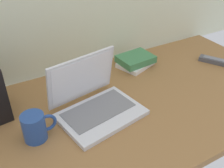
% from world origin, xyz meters
% --- Properties ---
extents(desk, '(1.60, 0.76, 0.03)m').
position_xyz_m(desk, '(0.00, 0.00, 0.01)').
color(desk, olive).
rests_on(desk, ground).
extents(laptop, '(0.34, 0.30, 0.22)m').
position_xyz_m(laptop, '(-0.12, 0.02, 0.08)').
color(laptop, silver).
rests_on(laptop, desk).
extents(coffee_mug, '(0.12, 0.08, 0.10)m').
position_xyz_m(coffee_mug, '(-0.37, -0.01, 0.08)').
color(coffee_mug, '#26478C').
rests_on(coffee_mug, desk).
extents(remote_control_near, '(0.12, 0.16, 0.02)m').
position_xyz_m(remote_control_near, '(0.60, 0.07, 0.04)').
color(remote_control_near, '#4C4C51').
rests_on(remote_control_near, desk).
extents(book_stack, '(0.20, 0.18, 0.06)m').
position_xyz_m(book_stack, '(0.22, 0.25, 0.06)').
color(book_stack, silver).
rests_on(book_stack, desk).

